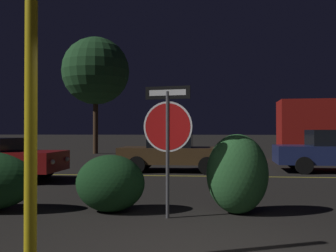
{
  "coord_description": "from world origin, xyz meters",
  "views": [
    {
      "loc": [
        0.01,
        -4.19,
        1.49
      ],
      "look_at": [
        -0.78,
        4.56,
        1.6
      ],
      "focal_mm": 40.0,
      "sensor_mm": 36.0,
      "label": 1
    }
  ],
  "objects_px": {
    "passing_car_2": "(173,152)",
    "hedge_bush_2": "(237,174)",
    "stop_sign": "(168,127)",
    "hedge_bush_1": "(110,183)",
    "tree_0": "(96,71)",
    "yellow_pole_left": "(31,135)"
  },
  "relations": [
    {
      "from": "yellow_pole_left",
      "to": "tree_0",
      "type": "relative_size",
      "value": 0.38
    },
    {
      "from": "stop_sign",
      "to": "hedge_bush_1",
      "type": "bearing_deg",
      "value": 171.85
    },
    {
      "from": "hedge_bush_2",
      "to": "tree_0",
      "type": "height_order",
      "value": "tree_0"
    },
    {
      "from": "passing_car_2",
      "to": "hedge_bush_2",
      "type": "bearing_deg",
      "value": 15.19
    },
    {
      "from": "stop_sign",
      "to": "hedge_bush_2",
      "type": "distance_m",
      "value": 1.54
    },
    {
      "from": "stop_sign",
      "to": "hedge_bush_2",
      "type": "relative_size",
      "value": 1.58
    },
    {
      "from": "hedge_bush_1",
      "to": "tree_0",
      "type": "height_order",
      "value": "tree_0"
    },
    {
      "from": "tree_0",
      "to": "hedge_bush_1",
      "type": "bearing_deg",
      "value": -72.94
    },
    {
      "from": "yellow_pole_left",
      "to": "passing_car_2",
      "type": "distance_m",
      "value": 9.85
    },
    {
      "from": "hedge_bush_1",
      "to": "stop_sign",
      "type": "bearing_deg",
      "value": -19.45
    },
    {
      "from": "stop_sign",
      "to": "yellow_pole_left",
      "type": "height_order",
      "value": "yellow_pole_left"
    },
    {
      "from": "yellow_pole_left",
      "to": "passing_car_2",
      "type": "relative_size",
      "value": 0.71
    },
    {
      "from": "hedge_bush_1",
      "to": "hedge_bush_2",
      "type": "bearing_deg",
      "value": 1.45
    },
    {
      "from": "passing_car_2",
      "to": "tree_0",
      "type": "xyz_separation_m",
      "value": [
        -5.81,
        10.01,
        4.64
      ]
    },
    {
      "from": "yellow_pole_left",
      "to": "hedge_bush_2",
      "type": "xyz_separation_m",
      "value": [
        2.44,
        2.96,
        -0.73
      ]
    },
    {
      "from": "yellow_pole_left",
      "to": "tree_0",
      "type": "distance_m",
      "value": 20.81
    },
    {
      "from": "stop_sign",
      "to": "tree_0",
      "type": "bearing_deg",
      "value": 121.25
    },
    {
      "from": "hedge_bush_1",
      "to": "yellow_pole_left",
      "type": "bearing_deg",
      "value": -92.77
    },
    {
      "from": "passing_car_2",
      "to": "tree_0",
      "type": "relative_size",
      "value": 0.54
    },
    {
      "from": "hedge_bush_2",
      "to": "passing_car_2",
      "type": "height_order",
      "value": "passing_car_2"
    },
    {
      "from": "hedge_bush_1",
      "to": "hedge_bush_2",
      "type": "height_order",
      "value": "hedge_bush_2"
    },
    {
      "from": "hedge_bush_1",
      "to": "hedge_bush_2",
      "type": "distance_m",
      "value": 2.31
    }
  ]
}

